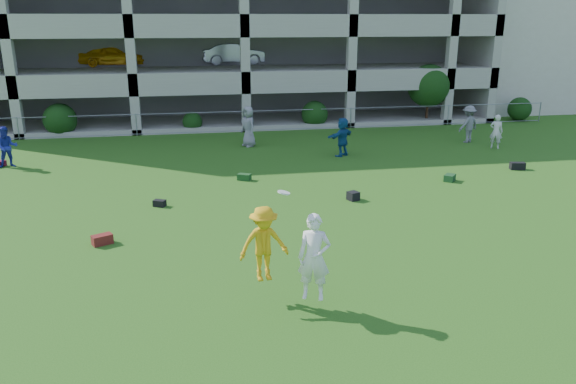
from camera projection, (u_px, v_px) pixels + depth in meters
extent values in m
plane|color=#235114|center=(332.00, 282.00, 13.60)|extent=(100.00, 100.00, 0.00)
cube|color=beige|center=(536.00, 33.00, 42.30)|extent=(16.00, 14.00, 10.00)
imported|color=#212B97|center=(7.00, 147.00, 23.77)|extent=(1.00, 0.87, 1.75)
imported|color=gray|center=(248.00, 126.00, 27.65)|extent=(0.98, 1.15, 1.98)
imported|color=navy|center=(342.00, 137.00, 25.72)|extent=(1.63, 1.43, 1.79)
imported|color=silver|center=(496.00, 132.00, 27.24)|extent=(0.72, 0.68, 1.66)
imported|color=slate|center=(468.00, 124.00, 28.53)|extent=(1.39, 1.12, 1.88)
cube|color=#520E1A|center=(102.00, 239.00, 15.83)|extent=(0.63, 0.51, 0.28)
cube|color=black|center=(160.00, 203.00, 19.02)|extent=(0.47, 0.40, 0.22)
cube|color=#143513|center=(450.00, 178.00, 21.96)|extent=(0.59, 0.61, 0.26)
cube|color=black|center=(353.00, 196.00, 19.66)|extent=(0.46, 0.46, 0.30)
cube|color=black|center=(517.00, 166.00, 23.63)|extent=(0.65, 0.41, 0.30)
cube|color=#510E1C|center=(0.00, 164.00, 24.12)|extent=(0.49, 0.53, 0.24)
cube|color=#153C18|center=(244.00, 177.00, 22.08)|extent=(0.58, 0.50, 0.25)
imported|color=gold|center=(264.00, 244.00, 12.29)|extent=(1.18, 0.78, 1.71)
imported|color=white|center=(314.00, 257.00, 12.03)|extent=(0.81, 0.66, 1.93)
cylinder|color=white|center=(284.00, 193.00, 11.86)|extent=(0.27, 0.27, 0.09)
cube|color=#9E998C|center=(226.00, 19.00, 42.58)|extent=(30.00, 0.50, 12.00)
cube|color=#9E998C|center=(447.00, 19.00, 38.73)|extent=(0.50, 14.00, 12.00)
cube|color=#9E998C|center=(236.00, 110.00, 37.98)|extent=(30.00, 14.00, 0.30)
cube|color=#9E998C|center=(235.00, 64.00, 37.09)|extent=(30.00, 14.00, 0.30)
cube|color=#9E998C|center=(233.00, 17.00, 36.19)|extent=(30.00, 14.00, 0.30)
cube|color=#9E998C|center=(246.00, 85.00, 30.83)|extent=(30.00, 0.30, 0.90)
cube|color=#9E998C|center=(245.00, 29.00, 29.93)|extent=(30.00, 0.30, 0.90)
cube|color=#9E998C|center=(4.00, 20.00, 27.87)|extent=(0.50, 0.50, 12.00)
cube|color=#9E998C|center=(128.00, 20.00, 28.88)|extent=(0.50, 0.50, 12.00)
cube|color=#9E998C|center=(244.00, 20.00, 29.89)|extent=(0.50, 0.50, 12.00)
cube|color=#9E998C|center=(353.00, 20.00, 30.91)|extent=(0.50, 0.50, 12.00)
cube|color=#9E998C|center=(454.00, 20.00, 31.92)|extent=(0.50, 0.50, 12.00)
cube|color=#605E59|center=(231.00, 19.00, 38.12)|extent=(29.00, 9.00, 11.60)
imported|color=#FFAC0D|center=(112.00, 55.00, 33.70)|extent=(3.94, 1.74, 1.32)
imported|color=#AFB2B6|center=(234.00, 54.00, 34.93)|extent=(4.13, 1.82, 1.32)
cylinder|color=gray|center=(18.00, 128.00, 29.24)|extent=(0.06, 0.06, 1.20)
cylinder|color=gray|center=(136.00, 125.00, 30.26)|extent=(0.06, 0.06, 1.20)
cylinder|color=gray|center=(247.00, 121.00, 31.27)|extent=(0.06, 0.06, 1.20)
cylinder|color=gray|center=(351.00, 118.00, 32.28)|extent=(0.06, 0.06, 1.20)
cylinder|color=gray|center=(448.00, 115.00, 33.30)|extent=(0.06, 0.06, 1.20)
cylinder|color=gray|center=(540.00, 112.00, 34.31)|extent=(0.06, 0.06, 1.20)
cylinder|color=gray|center=(247.00, 111.00, 31.11)|extent=(36.00, 0.04, 0.04)
cylinder|color=gray|center=(247.00, 130.00, 31.42)|extent=(36.00, 0.04, 0.04)
sphere|color=#163D11|center=(60.00, 120.00, 30.06)|extent=(1.76, 1.76, 1.76)
sphere|color=#163D11|center=(192.00, 122.00, 31.34)|extent=(1.10, 1.10, 1.10)
sphere|color=#163D11|center=(315.00, 114.00, 32.46)|extent=(1.54, 1.54, 1.54)
cylinder|color=#382314|center=(427.00, 107.00, 33.76)|extent=(0.16, 0.16, 1.96)
sphere|color=#163D11|center=(429.00, 86.00, 33.39)|extent=(2.52, 2.52, 2.52)
sphere|color=#163D11|center=(520.00, 109.00, 34.67)|extent=(1.43, 1.43, 1.43)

